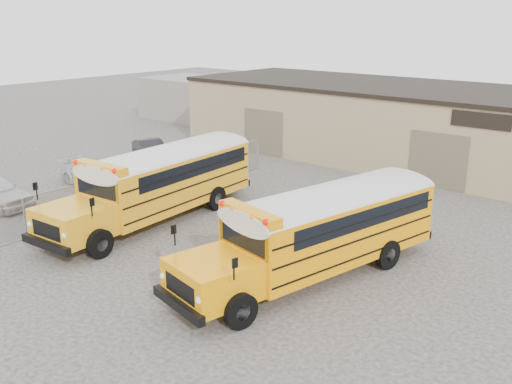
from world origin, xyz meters
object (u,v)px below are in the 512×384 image
Objects in this scene: school_bus_left at (249,150)px; car_white at (95,174)px; car_dark at (151,151)px; tarp_bundle at (241,246)px; school_bus_right at (432,191)px.

school_bus_left reaches higher than car_white.
car_white is 1.09× the size of car_dark.
school_bus_left is 8.46m from car_white.
car_dark is (-14.75, 8.15, -0.08)m from tarp_bundle.
school_bus_left reaches higher than car_dark.
school_bus_right is 17.59m from car_white.
school_bus_right is (10.70, -0.67, -0.07)m from school_bus_left.
school_bus_left is at bearing 129.05° from tarp_bundle.
tarp_bundle is 16.85m from car_dark.
car_dark is at bearing 18.64° from car_white.
school_bus_right is at bearing -73.02° from car_white.
school_bus_right is 7.35× the size of tarp_bundle.
school_bus_left is 8.02m from car_dark.
car_white is (-6.11, -5.73, -1.23)m from school_bus_left.
tarp_bundle reaches higher than car_dark.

